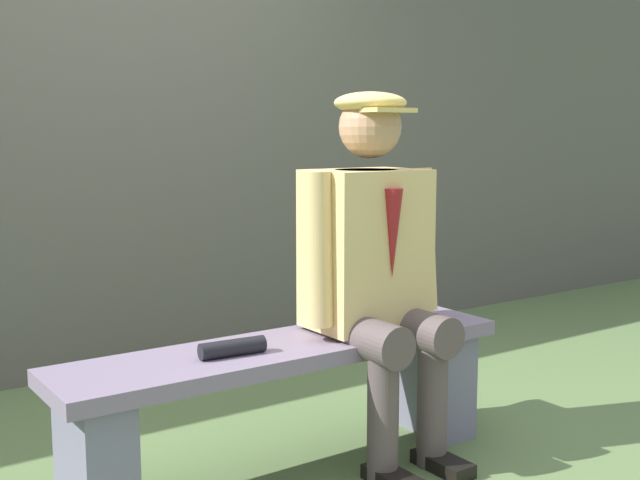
# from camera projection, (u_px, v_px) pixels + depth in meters

# --- Properties ---
(ground_plane) EXTENTS (30.00, 30.00, 0.00)m
(ground_plane) POSITION_uv_depth(u_px,v_px,m) (289.00, 471.00, 2.82)
(ground_plane) COLOR #587242
(bench) EXTENTS (1.67, 0.39, 0.47)m
(bench) POSITION_uv_depth(u_px,v_px,m) (288.00, 386.00, 2.78)
(bench) COLOR slate
(bench) RESTS_ON ground
(seated_man) EXTENTS (0.58, 0.58, 1.34)m
(seated_man) POSITION_uv_depth(u_px,v_px,m) (374.00, 258.00, 2.88)
(seated_man) COLOR #D6B774
(seated_man) RESTS_ON ground
(rolled_magazine) EXTENTS (0.23, 0.08, 0.06)m
(rolled_magazine) POSITION_uv_depth(u_px,v_px,m) (233.00, 348.00, 2.59)
(rolled_magazine) COLOR black
(rolled_magazine) RESTS_ON bench
(stadium_wall) EXTENTS (12.00, 0.24, 2.22)m
(stadium_wall) POSITION_uv_depth(u_px,v_px,m) (113.00, 150.00, 4.01)
(stadium_wall) COLOR #53524A
(stadium_wall) RESTS_ON ground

